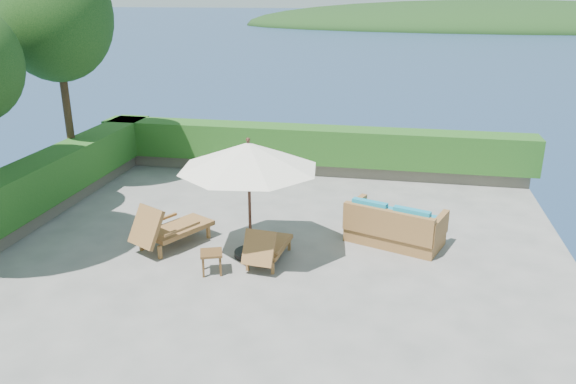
% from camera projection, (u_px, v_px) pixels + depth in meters
% --- Properties ---
extents(ground, '(12.00, 12.00, 0.00)m').
position_uv_depth(ground, '(266.00, 256.00, 11.18)').
color(ground, gray).
rests_on(ground, ground).
extents(foundation, '(12.00, 12.00, 3.00)m').
position_uv_depth(foundation, '(267.00, 323.00, 11.70)').
color(foundation, '#594F46').
rests_on(foundation, ocean).
extents(ocean, '(600.00, 600.00, 0.00)m').
position_uv_depth(ocean, '(267.00, 381.00, 12.18)').
color(ocean, '#182D4B').
rests_on(ocean, ground).
extents(offshore_island, '(126.00, 57.60, 12.60)m').
position_uv_depth(offshore_island, '(496.00, 27.00, 137.08)').
color(offshore_island, black).
rests_on(offshore_island, ocean).
extents(planter_wall_far, '(12.00, 0.60, 0.36)m').
position_uv_depth(planter_wall_far, '(310.00, 167.00, 16.29)').
color(planter_wall_far, '#6B6455').
rests_on(planter_wall_far, ground).
extents(planter_wall_left, '(0.60, 12.00, 0.36)m').
position_uv_depth(planter_wall_left, '(14.00, 227.00, 12.13)').
color(planter_wall_left, '#6B6455').
rests_on(planter_wall_left, ground).
extents(hedge_far, '(12.40, 0.90, 1.00)m').
position_uv_depth(hedge_far, '(310.00, 144.00, 16.07)').
color(hedge_far, '#134213').
rests_on(hedge_far, planter_wall_far).
extents(hedge_left, '(0.90, 12.40, 1.00)m').
position_uv_depth(hedge_left, '(8.00, 198.00, 11.90)').
color(hedge_left, '#134213').
rests_on(hedge_left, planter_wall_left).
extents(tree_far, '(2.80, 2.80, 6.03)m').
position_uv_depth(tree_far, '(55.00, 16.00, 13.74)').
color(tree_far, '#47301B').
rests_on(tree_far, ground).
extents(patio_umbrella, '(3.33, 3.33, 2.43)m').
position_uv_depth(patio_umbrella, '(248.00, 157.00, 10.50)').
color(patio_umbrella, black).
rests_on(patio_umbrella, ground).
extents(lounge_left, '(1.45, 1.86, 1.00)m').
position_uv_depth(lounge_left, '(169.00, 228.00, 11.46)').
color(lounge_left, olive).
rests_on(lounge_left, ground).
extents(lounge_right, '(0.74, 1.49, 0.83)m').
position_uv_depth(lounge_right, '(267.00, 247.00, 10.79)').
color(lounge_right, olive).
rests_on(lounge_right, ground).
extents(side_table, '(0.51, 0.51, 0.43)m').
position_uv_depth(side_table, '(211.00, 256.00, 10.40)').
color(side_table, brown).
rests_on(side_table, ground).
extents(wicker_loveseat, '(2.16, 1.60, 0.96)m').
position_uv_depth(wicker_loveseat, '(394.00, 227.00, 11.61)').
color(wicker_loveseat, olive).
rests_on(wicker_loveseat, ground).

